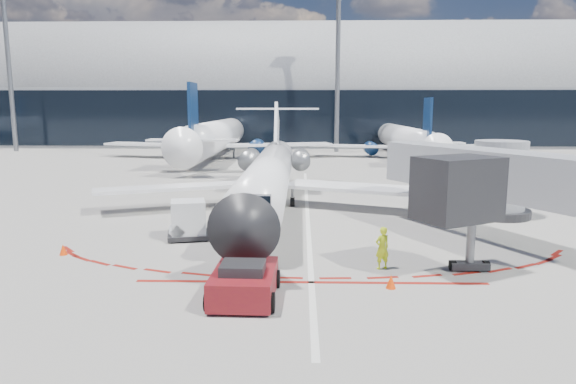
{
  "coord_description": "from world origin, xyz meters",
  "views": [
    {
      "loc": [
        -0.43,
        -31.02,
        6.91
      ],
      "look_at": [
        -1.19,
        -1.37,
        1.95
      ],
      "focal_mm": 32.0,
      "sensor_mm": 36.0,
      "label": 1
    }
  ],
  "objects_px": {
    "regional_jet": "(269,174)",
    "pushback_tug": "(244,282)",
    "ramp_worker": "(382,248)",
    "uld_container": "(188,220)"
  },
  "relations": [
    {
      "from": "pushback_tug",
      "to": "uld_container",
      "type": "bearing_deg",
      "value": 116.19
    },
    {
      "from": "ramp_worker",
      "to": "pushback_tug",
      "type": "bearing_deg",
      "value": 8.08
    },
    {
      "from": "uld_container",
      "to": "ramp_worker",
      "type": "bearing_deg",
      "value": -40.79
    },
    {
      "from": "regional_jet",
      "to": "ramp_worker",
      "type": "xyz_separation_m",
      "value": [
        5.61,
        -12.46,
        -1.51
      ]
    },
    {
      "from": "pushback_tug",
      "to": "ramp_worker",
      "type": "distance_m",
      "value": 6.63
    },
    {
      "from": "regional_jet",
      "to": "ramp_worker",
      "type": "distance_m",
      "value": 13.75
    },
    {
      "from": "regional_jet",
      "to": "pushback_tug",
      "type": "distance_m",
      "value": 16.21
    },
    {
      "from": "ramp_worker",
      "to": "uld_container",
      "type": "height_order",
      "value": "uld_container"
    },
    {
      "from": "pushback_tug",
      "to": "ramp_worker",
      "type": "height_order",
      "value": "ramp_worker"
    },
    {
      "from": "uld_container",
      "to": "regional_jet",
      "type": "bearing_deg",
      "value": 50.01
    }
  ]
}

